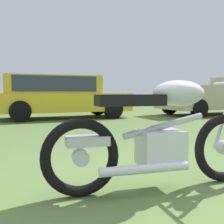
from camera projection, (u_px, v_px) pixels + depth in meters
name	position (u px, v px, depth m)	size (l,w,h in m)	color
ground_plane	(156.00, 189.00, 2.53)	(120.00, 120.00, 0.00)	#567038
motorcycle_silver	(161.00, 135.00, 2.52)	(2.12, 0.64, 1.02)	black
car_yellow	(58.00, 94.00, 9.29)	(4.51, 2.18, 1.43)	gold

